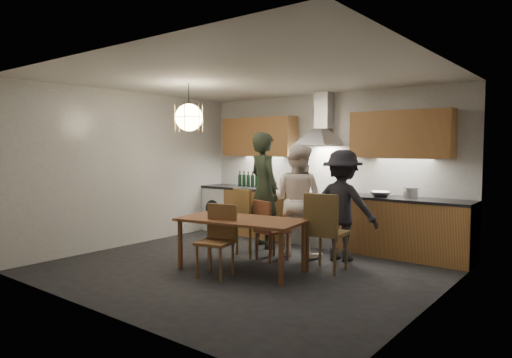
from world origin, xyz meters
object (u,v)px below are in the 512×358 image
Objects in this scene: person_right at (342,205)px; stock_pot at (411,193)px; dining_table at (241,225)px; person_mid at (298,200)px; chair_front at (218,235)px; person_left at (264,190)px; wine_bottles at (248,179)px; mixing_bowl at (380,194)px; chair_back_left at (249,218)px.

person_right is 7.54× the size of stock_pot.
dining_table is 1.23m from person_mid.
person_left is at bearing 93.77° from chair_front.
person_mid is 1.99m from wine_bottles.
person_right is 4.72× the size of mixing_bowl.
mixing_bowl reaches higher than chair_front.
person_left is 2.31m from stock_pot.
person_left is 8.87× the size of stock_pot.
chair_back_left reaches higher than dining_table.
chair_back_left is 3.01× the size of mixing_bowl.
wine_bottles reaches higher than dining_table.
mixing_bowl is at bearing -165.43° from stock_pot.
person_mid is at bearing 75.37° from dining_table.
person_right is at bearing -133.49° from chair_back_left.
dining_table is 1.72× the size of chair_back_left.
wine_bottles is at bearing -179.93° from stock_pot.
person_left is at bearing -4.08° from person_right.
mixing_bowl reaches higher than dining_table.
stock_pot reaches higher than chair_front.
dining_table is 5.18× the size of mixing_bowl.
person_left is at bearing -38.54° from wine_bottles.
wine_bottles is at bearing -32.30° from chair_back_left.
mixing_bowl is at bearing 53.05° from dining_table.
person_mid is (0.12, 1.20, 0.23)m from dining_table.
person_left reaches higher than person_right.
chair_front is 0.48× the size of person_left.
person_right is 0.76m from mixing_bowl.
person_right is (0.80, 1.36, 0.19)m from dining_table.
chair_back_left is at bearing -143.40° from stock_pot.
person_right is at bearing -112.98° from mixing_bowl.
wine_bottles is (-1.62, 2.15, 0.42)m from dining_table.
chair_back_left is 0.54× the size of person_left.
person_mid reaches higher than chair_back_left.
chair_front is at bearing 81.46° from person_mid.
wine_bottles is at bearing -21.33° from person_right.
dining_table is at bearing 60.88° from chair_front.
chair_back_left is 0.61× the size of person_mid.
chair_front is 1.87× the size of wine_bottles.
chair_back_left is (-0.44, 0.70, -0.03)m from dining_table.
mixing_bowl is 0.44m from stock_pot.
stock_pot is (2.17, 0.77, 0.02)m from person_left.
wine_bottles is at bearing 118.03° from dining_table.
person_left is at bearing -160.37° from stock_pot.
person_right is 2.56m from wine_bottles.
wine_bottles reaches higher than chair_back_left.
wine_bottles is at bearing 177.72° from mixing_bowl.
person_right reaches higher than mixing_bowl.
person_left is at bearing -54.05° from chair_back_left.
chair_back_left is at bearing 41.03° from person_mid.
chair_front is at bearing -122.69° from stock_pot.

